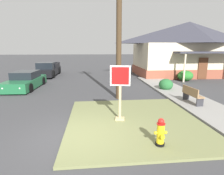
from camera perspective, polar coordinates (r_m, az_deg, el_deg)
name	(u,v)px	position (r m, az deg, el deg)	size (l,w,h in m)	color
ground_plane	(77,138)	(6.51, -10.69, -15.03)	(160.00, 160.00, 0.00)	#3D3D3F
grass_corner_patch	(134,120)	(7.73, 6.66, -10.05)	(5.27, 5.70, 0.08)	olive
sidewalk_strip	(182,96)	(12.19, 20.83, -2.37)	(2.20, 14.15, 0.12)	gray
fire_hydrant	(161,133)	(5.82, 14.75, -13.36)	(0.38, 0.34, 0.86)	black
stop_sign	(120,93)	(7.30, 2.52, -1.84)	(0.78, 0.34, 2.21)	tan
manhole_cover	(84,113)	(8.63, -8.66, -7.91)	(0.70, 0.70, 0.02)	black
parked_sedan_green	(25,81)	(15.11, -25.13, 1.83)	(2.08, 4.49, 1.25)	#1E6038
pickup_truck_black	(48,70)	(20.86, -19.28, 5.06)	(2.03, 5.21, 1.48)	black
street_bench	(192,94)	(10.47, 23.41, -1.93)	(0.47, 1.43, 0.85)	#93704C
utility_pole	(119,18)	(10.74, 2.18, 20.74)	(1.56, 0.30, 8.77)	#42301E
corner_house	(188,48)	(22.13, 22.31, 11.17)	(11.42, 7.87, 5.66)	brown
shrub_near_porch	(185,76)	(18.01, 21.68, 3.40)	(1.35, 1.35, 0.95)	#2A722A
shrub_by_curb	(166,85)	(13.50, 16.28, 0.84)	(0.97, 0.97, 0.83)	#266230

